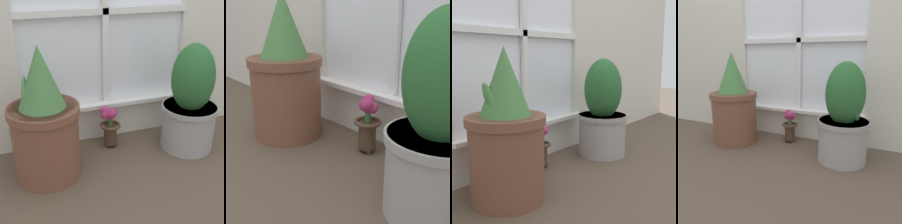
# 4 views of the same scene
# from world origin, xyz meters

# --- Properties ---
(ground_plane) EXTENTS (10.00, 10.00, 0.00)m
(ground_plane) POSITION_xyz_m (0.00, 0.00, 0.00)
(ground_plane) COLOR brown
(potted_plant_left) EXTENTS (0.36, 0.36, 0.70)m
(potted_plant_left) POSITION_xyz_m (-0.42, 0.33, 0.30)
(potted_plant_left) COLOR brown
(potted_plant_left) RESTS_ON ground_plane
(potted_plant_right) EXTENTS (0.33, 0.33, 0.64)m
(potted_plant_right) POSITION_xyz_m (0.42, 0.33, 0.28)
(potted_plant_right) COLOR #9E9993
(potted_plant_right) RESTS_ON ground_plane
(flower_vase) EXTENTS (0.12, 0.12, 0.26)m
(flower_vase) POSITION_xyz_m (-0.02, 0.49, 0.15)
(flower_vase) COLOR #473323
(flower_vase) RESTS_ON ground_plane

